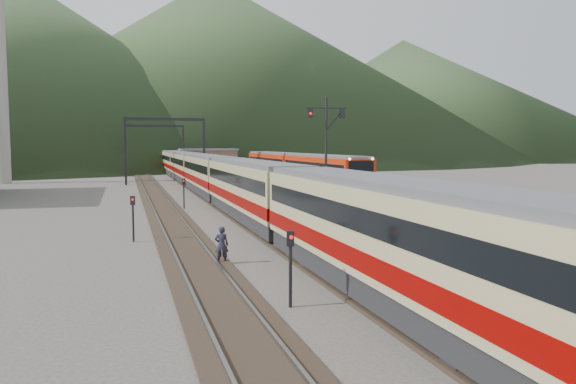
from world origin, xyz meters
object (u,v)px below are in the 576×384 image
object	(u,v)px
main_train	(209,175)
signal_mast	(326,143)
second_train	(295,169)
worker	(222,245)

from	to	relation	value
main_train	signal_mast	bearing A→B (deg)	-83.36
second_train	signal_mast	xyz separation A→B (m)	(-8.66, -33.94, 2.96)
second_train	worker	xyz separation A→B (m)	(-15.48, -40.40, -1.16)
second_train	worker	distance (m)	43.27
second_train	main_train	bearing A→B (deg)	-140.25
second_train	worker	bearing A→B (deg)	-110.96
second_train	worker	world-z (taller)	second_train
signal_mast	worker	bearing A→B (deg)	-136.54
main_train	second_train	distance (m)	14.96
main_train	second_train	bearing A→B (deg)	39.75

